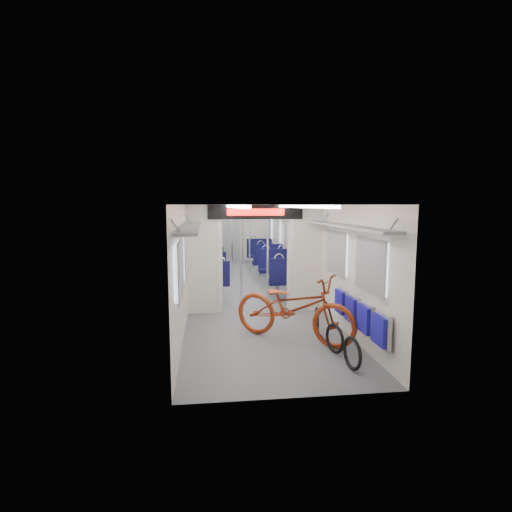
# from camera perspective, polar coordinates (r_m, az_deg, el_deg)

# --- Properties ---
(carriage) EXTENTS (12.00, 12.02, 2.31)m
(carriage) POSITION_cam_1_polar(r_m,az_deg,el_deg) (10.25, -1.29, 2.84)
(carriage) COLOR #515456
(carriage) RESTS_ON ground
(bicycle) EXTENTS (2.21, 1.95, 1.16)m
(bicycle) POSITION_cam_1_polar(r_m,az_deg,el_deg) (6.83, 5.38, -7.31)
(bicycle) COLOR #963315
(bicycle) RESTS_ON ground
(flip_bench) EXTENTS (0.12, 2.08, 0.48)m
(flip_bench) POSITION_cam_1_polar(r_m,az_deg,el_deg) (6.59, 14.48, -8.04)
(flip_bench) COLOR gray
(flip_bench) RESTS_ON carriage
(bike_hoop_a) EXTENTS (0.13, 0.48, 0.48)m
(bike_hoop_a) POSITION_cam_1_polar(r_m,az_deg,el_deg) (5.89, 13.58, -13.60)
(bike_hoop_a) COLOR black
(bike_hoop_a) RESTS_ON ground
(bike_hoop_b) EXTENTS (0.18, 0.46, 0.47)m
(bike_hoop_b) POSITION_cam_1_polar(r_m,az_deg,el_deg) (6.46, 11.17, -11.70)
(bike_hoop_b) COLOR black
(bike_hoop_b) RESTS_ON ground
(bike_hoop_c) EXTENTS (0.14, 0.46, 0.46)m
(bike_hoop_c) POSITION_cam_1_polar(r_m,az_deg,el_deg) (7.43, 8.67, -9.13)
(bike_hoop_c) COLOR black
(bike_hoop_c) RESTS_ON ground
(seat_bay_near_left) EXTENTS (0.89, 1.98, 1.07)m
(seat_bay_near_left) POSITION_cam_1_polar(r_m,az_deg,el_deg) (10.57, -6.46, -2.37)
(seat_bay_near_left) COLOR #0C0C36
(seat_bay_near_left) RESTS_ON ground
(seat_bay_near_right) EXTENTS (0.93, 2.18, 1.13)m
(seat_bay_near_right) POSITION_cam_1_polar(r_m,az_deg,el_deg) (10.78, 3.52, -2.00)
(seat_bay_near_right) COLOR #0C0C36
(seat_bay_near_right) RESTS_ON ground
(seat_bay_far_left) EXTENTS (0.88, 1.93, 1.06)m
(seat_bay_far_left) POSITION_cam_1_polar(r_m,az_deg,el_deg) (14.00, -6.60, -0.03)
(seat_bay_far_left) COLOR #0C0C36
(seat_bay_far_left) RESTS_ON ground
(seat_bay_far_right) EXTENTS (0.95, 2.27, 1.16)m
(seat_bay_far_right) POSITION_cam_1_polar(r_m,az_deg,el_deg) (14.06, 1.04, 0.23)
(seat_bay_far_right) COLOR #0C0C36
(seat_bay_far_right) RESTS_ON ground
(stanchion_near_left) EXTENTS (0.05, 0.05, 2.30)m
(stanchion_near_left) POSITION_cam_1_polar(r_m,az_deg,el_deg) (9.37, -2.14, 0.26)
(stanchion_near_left) COLOR silver
(stanchion_near_left) RESTS_ON ground
(stanchion_near_right) EXTENTS (0.05, 0.05, 2.30)m
(stanchion_near_right) POSITION_cam_1_polar(r_m,az_deg,el_deg) (9.27, 1.67, 0.18)
(stanchion_near_right) COLOR silver
(stanchion_near_right) RESTS_ON ground
(stanchion_far_left) EXTENTS (0.04, 0.04, 2.30)m
(stanchion_far_left) POSITION_cam_1_polar(r_m,az_deg,el_deg) (12.52, -3.44, 2.03)
(stanchion_far_left) COLOR silver
(stanchion_far_left) RESTS_ON ground
(stanchion_far_right) EXTENTS (0.04, 0.04, 2.30)m
(stanchion_far_right) POSITION_cam_1_polar(r_m,az_deg,el_deg) (12.63, -0.91, 2.08)
(stanchion_far_right) COLOR silver
(stanchion_far_right) RESTS_ON ground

